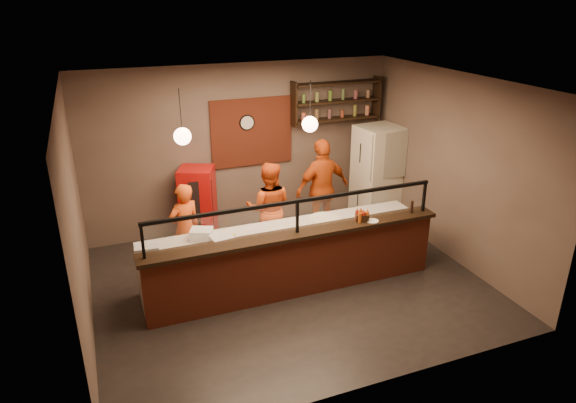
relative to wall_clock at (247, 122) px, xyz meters
name	(u,v)px	position (x,y,z in m)	size (l,w,h in m)	color
floor	(290,284)	(-0.10, -2.46, -2.10)	(6.00, 6.00, 0.00)	black
ceiling	(290,84)	(-0.10, -2.46, 1.10)	(6.00, 6.00, 0.00)	#3C332E
wall_back	(242,148)	(-0.10, 0.04, -0.50)	(6.00, 6.00, 0.00)	brown
wall_left	(76,222)	(-3.10, -2.46, -0.50)	(5.00, 5.00, 0.00)	brown
wall_right	(454,168)	(2.90, -2.46, -0.50)	(5.00, 5.00, 0.00)	brown
wall_front	(375,269)	(-0.10, -4.96, -0.50)	(6.00, 6.00, 0.00)	brown
brick_patch	(252,132)	(0.10, 0.01, -0.20)	(1.60, 0.04, 1.30)	maroon
service_counter	(297,265)	(-0.10, -2.76, -1.60)	(4.60, 0.25, 1.00)	maroon
counter_ledge	(297,234)	(-0.10, -2.76, -1.07)	(4.70, 0.37, 0.06)	black
worktop_cabinet	(285,255)	(-0.10, -2.26, -1.68)	(4.60, 0.75, 0.85)	gray
worktop	(285,230)	(-0.10, -2.26, -1.23)	(4.60, 0.75, 0.05)	silver
sneeze_guard	(297,213)	(-0.10, -2.76, -0.73)	(4.50, 0.05, 0.52)	white
wall_shelving	(336,101)	(1.80, -0.14, 0.30)	(1.84, 0.28, 0.85)	black
wall_clock	(247,122)	(0.00, 0.00, 0.00)	(0.30, 0.30, 0.04)	black
pendant_left	(182,136)	(-1.60, -2.26, 0.45)	(0.24, 0.24, 0.77)	black
pendant_right	(310,124)	(0.30, -2.26, 0.45)	(0.24, 0.24, 0.77)	black
cook_left	(185,229)	(-1.54, -1.41, -1.32)	(0.57, 0.37, 1.55)	#E54F15
cook_mid	(269,209)	(-0.03, -1.30, -1.25)	(0.83, 0.64, 1.70)	#CE4613
cook_right	(322,189)	(1.14, -0.98, -1.15)	(1.12, 0.47, 1.91)	#CB4B13
fridge	(377,174)	(2.50, -0.68, -1.12)	(0.81, 0.76, 1.95)	#ECE5C8
red_cooler	(198,204)	(-1.09, -0.31, -1.39)	(0.61, 0.56, 1.42)	#AF0D0B
pizza_dough	(325,218)	(0.66, -2.14, -1.19)	(0.52, 0.52, 0.01)	beige
prep_tub_a	(147,251)	(-2.25, -2.39, -1.12)	(0.34, 0.27, 0.17)	silver
prep_tub_b	(202,234)	(-1.41, -2.14, -1.12)	(0.32, 0.26, 0.16)	white
prep_tub_c	(222,241)	(-1.18, -2.49, -1.12)	(0.32, 0.26, 0.16)	silver
rolling_pin	(226,238)	(-1.08, -2.32, -1.17)	(0.06, 0.06, 0.34)	#C9D022
condiment_caddy	(362,217)	(1.01, -2.73, -0.98)	(0.20, 0.15, 0.11)	black
pepper_mill	(412,207)	(1.90, -2.76, -0.94)	(0.05, 0.05, 0.21)	black
small_plate	(372,221)	(1.14, -2.82, -1.03)	(0.19, 0.19, 0.01)	white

